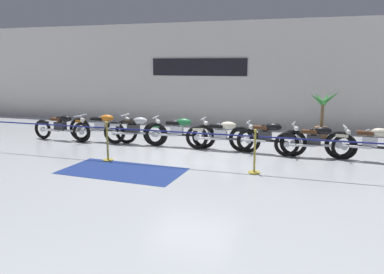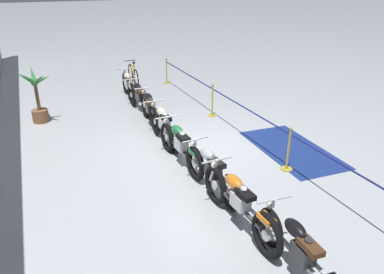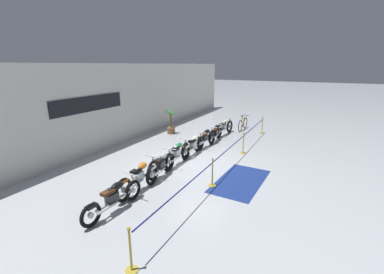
{
  "view_description": "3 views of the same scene",
  "coord_description": "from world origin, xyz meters",
  "px_view_note": "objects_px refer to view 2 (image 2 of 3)",
  "views": [
    {
      "loc": [
        3.13,
        -9.93,
        2.53
      ],
      "look_at": [
        -0.11,
        0.31,
        0.43
      ],
      "focal_mm": 35.0,
      "sensor_mm": 36.0,
      "label": 1
    },
    {
      "loc": [
        -8.04,
        3.63,
        4.14
      ],
      "look_at": [
        -0.86,
        0.53,
        0.73
      ],
      "focal_mm": 35.0,
      "sensor_mm": 36.0,
      "label": 2
    },
    {
      "loc": [
        -9.62,
        -4.48,
        4.14
      ],
      "look_at": [
        0.89,
        0.83,
        0.81
      ],
      "focal_mm": 24.0,
      "sensor_mm": 36.0,
      "label": 3
    }
  ],
  "objects_px": {
    "motorcycle_cream_7": "(129,86)",
    "stanchion_far_right": "(167,75)",
    "motorcycle_cream_4": "(164,125)",
    "motorcycle_silver_2": "(212,172)",
    "stanchion_mid_right": "(212,105)",
    "floor_banner": "(292,149)",
    "stanchion_mid_left": "(288,156)",
    "motorcycle_green_3": "(180,146)",
    "stanchion_far_left": "(279,133)",
    "motorcycle_black_5": "(150,109)",
    "motorcycle_black_0": "(300,253)",
    "bicycle": "(133,75)",
    "motorcycle_orange_1": "(239,202)",
    "potted_palm_left_of_row": "(37,98)",
    "motorcycle_black_6": "(140,97)"
  },
  "relations": [
    {
      "from": "motorcycle_cream_7",
      "to": "stanchion_mid_right",
      "type": "height_order",
      "value": "stanchion_mid_right"
    },
    {
      "from": "stanchion_mid_right",
      "to": "stanchion_mid_left",
      "type": "bearing_deg",
      "value": 180.0
    },
    {
      "from": "motorcycle_black_0",
      "to": "motorcycle_orange_1",
      "type": "bearing_deg",
      "value": 7.6
    },
    {
      "from": "motorcycle_cream_4",
      "to": "motorcycle_orange_1",
      "type": "bearing_deg",
      "value": 179.42
    },
    {
      "from": "floor_banner",
      "to": "stanchion_far_right",
      "type": "bearing_deg",
      "value": 8.86
    },
    {
      "from": "motorcycle_black_0",
      "to": "floor_banner",
      "type": "xyz_separation_m",
      "value": [
        3.66,
        -2.68,
        -0.45
      ]
    },
    {
      "from": "motorcycle_black_0",
      "to": "floor_banner",
      "type": "height_order",
      "value": "motorcycle_black_0"
    },
    {
      "from": "stanchion_far_left",
      "to": "stanchion_far_right",
      "type": "distance_m",
      "value": 7.73
    },
    {
      "from": "motorcycle_cream_4",
      "to": "floor_banner",
      "type": "bearing_deg",
      "value": -122.6
    },
    {
      "from": "motorcycle_black_6",
      "to": "stanchion_far_left",
      "type": "relative_size",
      "value": 0.17
    },
    {
      "from": "motorcycle_black_0",
      "to": "motorcycle_black_5",
      "type": "height_order",
      "value": "motorcycle_black_5"
    },
    {
      "from": "motorcycle_green_3",
      "to": "bicycle",
      "type": "height_order",
      "value": "bicycle"
    },
    {
      "from": "motorcycle_black_6",
      "to": "stanchion_far_right",
      "type": "xyz_separation_m",
      "value": [
        2.85,
        -1.96,
        -0.1
      ]
    },
    {
      "from": "motorcycle_black_0",
      "to": "motorcycle_silver_2",
      "type": "xyz_separation_m",
      "value": [
        2.65,
        0.12,
        0.01
      ]
    },
    {
      "from": "motorcycle_black_5",
      "to": "stanchion_far_left",
      "type": "relative_size",
      "value": 0.18
    },
    {
      "from": "bicycle",
      "to": "stanchion_far_right",
      "type": "bearing_deg",
      "value": -102.99
    },
    {
      "from": "stanchion_mid_right",
      "to": "floor_banner",
      "type": "height_order",
      "value": "stanchion_mid_right"
    },
    {
      "from": "motorcycle_cream_7",
      "to": "bicycle",
      "type": "bearing_deg",
      "value": -20.02
    },
    {
      "from": "motorcycle_black_0",
      "to": "motorcycle_cream_7",
      "type": "distance_m",
      "value": 9.47
    },
    {
      "from": "motorcycle_black_0",
      "to": "motorcycle_black_6",
      "type": "distance_m",
      "value": 8.08
    },
    {
      "from": "bicycle",
      "to": "potted_palm_left_of_row",
      "type": "distance_m",
      "value": 4.74
    },
    {
      "from": "motorcycle_cream_7",
      "to": "stanchion_mid_left",
      "type": "xyz_separation_m",
      "value": [
        -6.65,
        -1.96,
        -0.12
      ]
    },
    {
      "from": "motorcycle_cream_7",
      "to": "motorcycle_cream_4",
      "type": "bearing_deg",
      "value": 178.78
    },
    {
      "from": "motorcycle_black_0",
      "to": "stanchion_far_left",
      "type": "bearing_deg",
      "value": -30.5
    },
    {
      "from": "motorcycle_black_6",
      "to": "motorcycle_cream_7",
      "type": "xyz_separation_m",
      "value": [
        1.39,
        0.0,
        0.01
      ]
    },
    {
      "from": "motorcycle_silver_2",
      "to": "motorcycle_black_5",
      "type": "height_order",
      "value": "motorcycle_black_5"
    },
    {
      "from": "motorcycle_orange_1",
      "to": "motorcycle_black_6",
      "type": "height_order",
      "value": "motorcycle_orange_1"
    },
    {
      "from": "motorcycle_silver_2",
      "to": "stanchion_mid_left",
      "type": "bearing_deg",
      "value": -85.22
    },
    {
      "from": "motorcycle_orange_1",
      "to": "stanchion_mid_right",
      "type": "bearing_deg",
      "value": -21.6
    },
    {
      "from": "motorcycle_green_3",
      "to": "motorcycle_cream_7",
      "type": "distance_m",
      "value": 5.41
    },
    {
      "from": "motorcycle_cream_7",
      "to": "stanchion_mid_left",
      "type": "height_order",
      "value": "stanchion_mid_left"
    },
    {
      "from": "stanchion_far_left",
      "to": "motorcycle_cream_7",
      "type": "bearing_deg",
      "value": 17.37
    },
    {
      "from": "motorcycle_green_3",
      "to": "potted_palm_left_of_row",
      "type": "distance_m",
      "value": 5.14
    },
    {
      "from": "potted_palm_left_of_row",
      "to": "stanchion_far_right",
      "type": "relative_size",
      "value": 1.6
    },
    {
      "from": "stanchion_far_left",
      "to": "floor_banner",
      "type": "relative_size",
      "value": 4.29
    },
    {
      "from": "motorcycle_silver_2",
      "to": "motorcycle_cream_7",
      "type": "height_order",
      "value": "motorcycle_cream_7"
    },
    {
      "from": "motorcycle_black_0",
      "to": "motorcycle_black_5",
      "type": "xyz_separation_m",
      "value": [
        6.76,
        0.13,
        0.02
      ]
    },
    {
      "from": "stanchion_mid_right",
      "to": "stanchion_far_right",
      "type": "relative_size",
      "value": 1.0
    },
    {
      "from": "motorcycle_silver_2",
      "to": "stanchion_mid_right",
      "type": "bearing_deg",
      "value": -26.4
    },
    {
      "from": "floor_banner",
      "to": "bicycle",
      "type": "bearing_deg",
      "value": 18.21
    },
    {
      "from": "motorcycle_black_0",
      "to": "stanchion_mid_right",
      "type": "distance_m",
      "value": 6.97
    },
    {
      "from": "motorcycle_cream_4",
      "to": "stanchion_far_right",
      "type": "height_order",
      "value": "stanchion_far_right"
    },
    {
      "from": "motorcycle_orange_1",
      "to": "motorcycle_black_0",
      "type": "bearing_deg",
      "value": -172.4
    },
    {
      "from": "motorcycle_cream_7",
      "to": "stanchion_far_right",
      "type": "bearing_deg",
      "value": -53.34
    },
    {
      "from": "motorcycle_orange_1",
      "to": "motorcycle_cream_7",
      "type": "bearing_deg",
      "value": -0.89
    },
    {
      "from": "motorcycle_silver_2",
      "to": "motorcycle_green_3",
      "type": "xyz_separation_m",
      "value": [
        1.41,
        0.12,
        -0.0
      ]
    },
    {
      "from": "motorcycle_black_5",
      "to": "potted_palm_left_of_row",
      "type": "xyz_separation_m",
      "value": [
        1.55,
        3.01,
        0.28
      ]
    },
    {
      "from": "motorcycle_black_0",
      "to": "stanchion_far_left",
      "type": "xyz_separation_m",
      "value": [
        3.21,
        -1.89,
        0.3
      ]
    },
    {
      "from": "motorcycle_black_0",
      "to": "stanchion_mid_right",
      "type": "relative_size",
      "value": 2.15
    },
    {
      "from": "motorcycle_black_5",
      "to": "potted_palm_left_of_row",
      "type": "bearing_deg",
      "value": 62.78
    }
  ]
}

